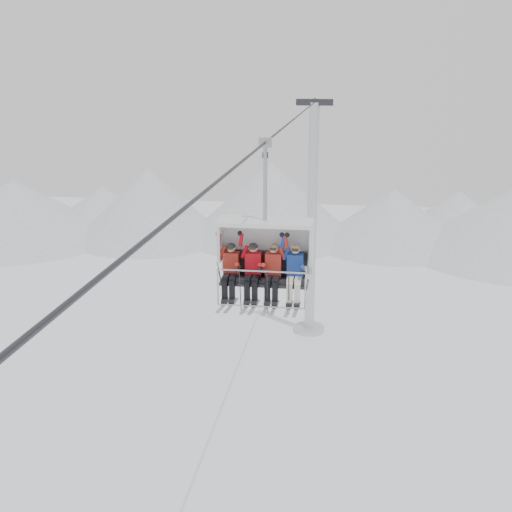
# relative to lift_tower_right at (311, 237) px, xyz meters

# --- Properties ---
(ridgeline) EXTENTS (72.00, 21.00, 7.00)m
(ridgeline) POSITION_rel_lift_tower_right_xyz_m (-1.58, 20.05, -2.94)
(ridgeline) COLOR silver
(ridgeline) RESTS_ON ground
(lift_tower_right) EXTENTS (2.00, 1.80, 13.48)m
(lift_tower_right) POSITION_rel_lift_tower_right_xyz_m (0.00, 0.00, 0.00)
(lift_tower_right) COLOR silver
(lift_tower_right) RESTS_ON ground
(haul_cable) EXTENTS (0.06, 50.00, 0.06)m
(haul_cable) POSITION_rel_lift_tower_right_xyz_m (0.00, -22.00, 7.52)
(haul_cable) COLOR #2B2B2F
(haul_cable) RESTS_ON lift_tower_left
(chairlift_carrier) EXTENTS (2.32, 1.17, 3.98)m
(chairlift_carrier) POSITION_rel_lift_tower_right_xyz_m (0.00, -20.35, 4.88)
(chairlift_carrier) COLOR black
(chairlift_carrier) RESTS_ON haul_cable
(skier_far_left) EXTENTS (0.39, 1.69, 1.55)m
(skier_far_left) POSITION_rel_lift_tower_right_xyz_m (-0.83, -20.66, 4.41)
(skier_far_left) COLOR #A8281B
(skier_far_left) RESTS_ON chairlift_carrier
(skier_center_left) EXTENTS (0.40, 1.69, 1.59)m
(skier_center_left) POSITION_rel_lift_tower_right_xyz_m (-0.28, -20.65, 4.42)
(skier_center_left) COLOR red
(skier_center_left) RESTS_ON chairlift_carrier
(skier_center_right) EXTENTS (0.40, 1.69, 1.59)m
(skier_center_right) POSITION_rel_lift_tower_right_xyz_m (0.22, -20.65, 4.42)
(skier_center_right) COLOR red
(skier_center_right) RESTS_ON chairlift_carrier
(skier_far_right) EXTENTS (0.40, 1.69, 1.59)m
(skier_far_right) POSITION_rel_lift_tower_right_xyz_m (0.76, -20.65, 4.42)
(skier_far_right) COLOR #1C40A1
(skier_far_right) RESTS_ON chairlift_carrier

